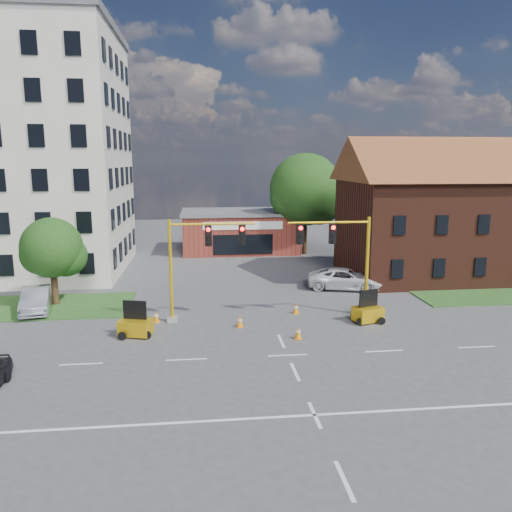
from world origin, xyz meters
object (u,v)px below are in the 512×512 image
object	(u,v)px
signal_mast_west	(198,257)
pickup_white	(345,279)
signal_mast_east	(342,254)
trailer_east	(368,312)
trailer_west	(135,326)

from	to	relation	value
signal_mast_west	pickup_white	distance (m)	13.11
signal_mast_east	pickup_white	xyz separation A→B (m)	(2.24, 6.48, -3.14)
trailer_east	pickup_white	xyz separation A→B (m)	(0.89, 7.83, 0.19)
signal_mast_west	trailer_east	bearing A→B (deg)	-7.61
trailer_east	pickup_white	distance (m)	7.88
signal_mast_west	trailer_west	xyz separation A→B (m)	(-3.52, -2.31, -3.32)
signal_mast_east	trailer_east	size ratio (longest dim) A/B	3.21
signal_mast_east	pickup_white	bearing A→B (deg)	70.95
signal_mast_east	signal_mast_west	bearing A→B (deg)	180.00
trailer_west	trailer_east	distance (m)	13.62
trailer_west	pickup_white	world-z (taller)	trailer_west
signal_mast_east	trailer_west	world-z (taller)	signal_mast_east
signal_mast_west	signal_mast_east	bearing A→B (deg)	0.00
trailer_west	pickup_white	xyz separation A→B (m)	(14.47, 8.80, 0.17)
signal_mast_east	trailer_east	xyz separation A→B (m)	(1.35, -1.34, -3.33)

